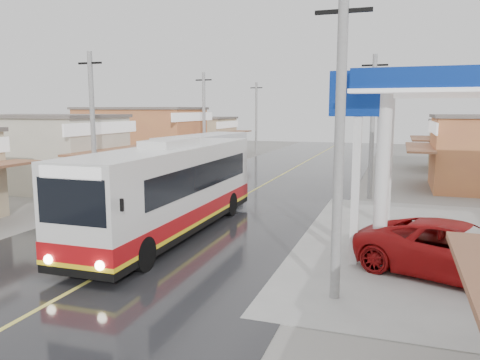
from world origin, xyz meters
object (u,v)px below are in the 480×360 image
(jeepney, at_px, (459,251))
(tyre_stack, at_px, (99,204))
(second_bus, at_px, (204,156))
(cyclist, at_px, (165,195))
(tricycle_near, at_px, (63,190))
(coach_bus, at_px, (172,189))
(tricycle_far, at_px, (72,186))

(jeepney, distance_m, tyre_stack, 17.07)
(second_bus, relative_size, tyre_stack, 10.73)
(cyclist, height_order, tricycle_near, cyclist)
(jeepney, bearing_deg, tricycle_near, 96.27)
(coach_bus, relative_size, jeepney, 2.06)
(coach_bus, bearing_deg, tyre_stack, 150.04)
(jeepney, bearing_deg, second_bus, 63.99)
(cyclist, height_order, tyre_stack, cyclist)
(coach_bus, relative_size, second_bus, 1.25)
(coach_bus, bearing_deg, tricycle_far, 151.85)
(second_bus, distance_m, cyclist, 9.34)
(cyclist, distance_m, tricycle_far, 5.57)
(coach_bus, height_order, tricycle_far, coach_bus)
(coach_bus, distance_m, tricycle_far, 9.46)
(second_bus, height_order, tricycle_far, second_bus)
(tricycle_far, relative_size, tyre_stack, 2.36)
(cyclist, bearing_deg, tricycle_far, 170.50)
(tricycle_near, distance_m, tricycle_far, 1.83)
(coach_bus, relative_size, tricycle_near, 5.46)
(second_bus, height_order, jeepney, second_bus)
(second_bus, distance_m, jeepney, 21.48)
(cyclist, distance_m, tricycle_near, 5.20)
(second_bus, distance_m, tricycle_near, 11.49)
(second_bus, relative_size, tricycle_near, 4.37)
(tricycle_far, bearing_deg, coach_bus, -15.75)
(second_bus, bearing_deg, tricycle_far, -108.05)
(jeepney, bearing_deg, tricycle_far, 92.04)
(jeepney, xyz_separation_m, tricycle_far, (-18.70, 6.11, 0.03))
(coach_bus, distance_m, tricycle_near, 8.10)
(second_bus, xyz_separation_m, tricycle_far, (-3.84, -9.36, -0.88))
(second_bus, height_order, cyclist, second_bus)
(coach_bus, xyz_separation_m, jeepney, (10.38, -1.73, -1.02))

